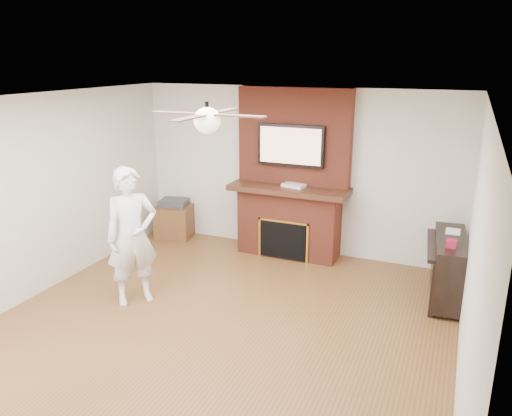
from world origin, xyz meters
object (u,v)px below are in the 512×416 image
at_px(fireplace, 291,190).
at_px(side_table, 175,219).
at_px(person, 132,236).
at_px(piano, 448,266).

relative_size(fireplace, side_table, 3.71).
height_order(person, piano, person).
bearing_deg(fireplace, person, -118.65).
relative_size(side_table, piano, 0.54).
bearing_deg(fireplace, piano, -16.56).
xyz_separation_m(person, side_table, (-0.79, 2.18, -0.55)).
height_order(fireplace, piano, fireplace).
bearing_deg(piano, side_table, 167.15).
xyz_separation_m(side_table, piano, (4.32, -0.62, 0.13)).
relative_size(person, piano, 1.35).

